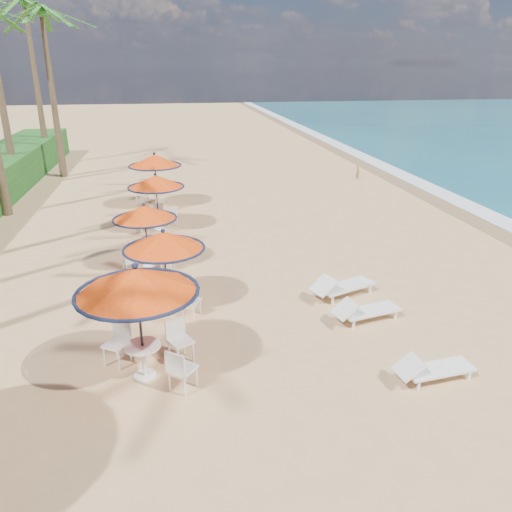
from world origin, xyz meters
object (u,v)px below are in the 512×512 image
(station_0, at_px, (140,295))
(lounger_mid, at_px, (364,310))
(station_1, at_px, (163,251))
(station_3, at_px, (156,188))
(station_2, at_px, (145,220))
(lounger_near, at_px, (432,369))
(station_4, at_px, (154,165))
(lounger_far, at_px, (341,286))

(station_0, distance_m, lounger_mid, 5.95)
(station_0, height_order, station_1, station_0)
(station_0, distance_m, station_3, 10.33)
(station_0, bearing_deg, station_2, 91.29)
(station_0, height_order, lounger_near, station_0)
(station_3, relative_size, lounger_near, 1.29)
(station_2, bearing_deg, station_3, 85.70)
(station_0, distance_m, station_4, 13.99)
(station_1, relative_size, lounger_mid, 1.19)
(lounger_near, bearing_deg, station_4, 104.53)
(lounger_mid, bearing_deg, lounger_near, -93.94)
(station_1, xyz_separation_m, lounger_near, (5.51, -4.39, -1.38))
(station_2, height_order, lounger_mid, station_2)
(station_2, relative_size, station_4, 0.85)
(station_0, bearing_deg, lounger_far, 29.34)
(station_1, xyz_separation_m, station_4, (-0.39, 10.83, 0.27))
(station_0, bearing_deg, station_4, 89.84)
(lounger_far, bearing_deg, lounger_near, -104.07)
(station_1, bearing_deg, station_2, 100.22)
(station_3, bearing_deg, station_2, -94.30)
(lounger_near, height_order, lounger_mid, lounger_mid)
(lounger_near, distance_m, lounger_mid, 2.79)
(station_3, bearing_deg, lounger_mid, -58.66)
(station_1, xyz_separation_m, station_3, (-0.28, 7.17, 0.03))
(station_0, xyz_separation_m, station_1, (0.43, 3.16, -0.26))
(station_2, bearing_deg, lounger_far, -31.05)
(station_1, height_order, lounger_mid, station_1)
(station_2, distance_m, lounger_mid, 7.55)
(station_3, xyz_separation_m, lounger_near, (5.79, -11.56, -1.41))
(lounger_near, bearing_deg, station_3, 109.93)
(lounger_near, bearing_deg, lounger_far, 90.73)
(station_1, height_order, station_2, station_1)
(station_3, bearing_deg, lounger_near, -63.39)
(station_1, relative_size, station_3, 0.98)
(station_3, distance_m, lounger_mid, 10.40)
(station_1, distance_m, station_3, 7.17)
(station_0, relative_size, lounger_mid, 1.37)
(station_4, bearing_deg, lounger_mid, -66.28)
(station_3, relative_size, lounger_mid, 1.21)
(lounger_mid, bearing_deg, station_2, 126.68)
(station_4, relative_size, lounger_near, 1.41)
(lounger_near, bearing_deg, lounger_mid, 92.18)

